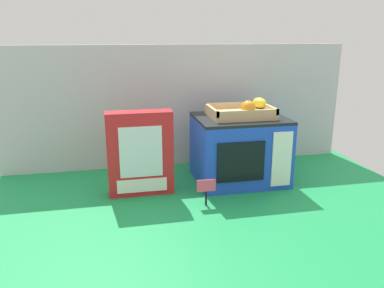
{
  "coord_description": "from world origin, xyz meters",
  "views": [
    {
      "loc": [
        -0.31,
        -1.46,
        0.61
      ],
      "look_at": [
        -0.0,
        -0.01,
        0.18
      ],
      "focal_mm": 35.92,
      "sensor_mm": 36.0,
      "label": 1
    }
  ],
  "objects_px": {
    "food_groups_crate": "(243,112)",
    "toy_microwave": "(239,149)",
    "cookie_set_box": "(140,153)",
    "price_sign": "(206,188)"
  },
  "relations": [
    {
      "from": "food_groups_crate",
      "to": "cookie_set_box",
      "type": "distance_m",
      "value": 0.45
    },
    {
      "from": "toy_microwave",
      "to": "food_groups_crate",
      "type": "bearing_deg",
      "value": -2.88
    },
    {
      "from": "food_groups_crate",
      "to": "cookie_set_box",
      "type": "height_order",
      "value": "food_groups_crate"
    },
    {
      "from": "toy_microwave",
      "to": "price_sign",
      "type": "bearing_deg",
      "value": -131.79
    },
    {
      "from": "food_groups_crate",
      "to": "price_sign",
      "type": "xyz_separation_m",
      "value": [
        -0.21,
        -0.22,
        -0.23
      ]
    },
    {
      "from": "toy_microwave",
      "to": "food_groups_crate",
      "type": "distance_m",
      "value": 0.16
    },
    {
      "from": "price_sign",
      "to": "toy_microwave",
      "type": "bearing_deg",
      "value": 48.21
    },
    {
      "from": "toy_microwave",
      "to": "food_groups_crate",
      "type": "height_order",
      "value": "food_groups_crate"
    },
    {
      "from": "food_groups_crate",
      "to": "toy_microwave",
      "type": "bearing_deg",
      "value": 177.12
    },
    {
      "from": "food_groups_crate",
      "to": "cookie_set_box",
      "type": "bearing_deg",
      "value": -172.42
    }
  ]
}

